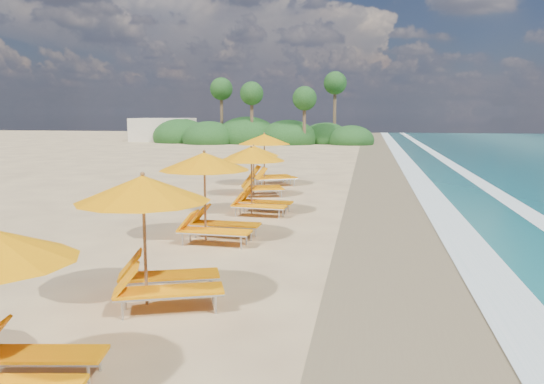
{
  "coord_description": "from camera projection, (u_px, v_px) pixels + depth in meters",
  "views": [
    {
      "loc": [
        2.81,
        -16.01,
        3.59
      ],
      "look_at": [
        0.0,
        0.0,
        1.2
      ],
      "focal_mm": 36.09,
      "sensor_mm": 36.0,
      "label": 1
    }
  ],
  "objects": [
    {
      "name": "station_3",
      "position": [
        257.0,
        176.0,
        19.14
      ],
      "size": [
        2.77,
        2.6,
        2.42
      ],
      "rotation": [
        0.0,
        0.0,
        -0.1
      ],
      "color": "olive",
      "rests_on": "ground"
    },
    {
      "name": "surf_foam",
      "position": [
        505.0,
        239.0,
        15.46
      ],
      "size": [
        4.0,
        160.0,
        0.01
      ],
      "color": "white",
      "rests_on": "ground"
    },
    {
      "name": "station_1",
      "position": [
        155.0,
        231.0,
        10.12
      ],
      "size": [
        3.23,
        3.18,
        2.52
      ],
      "rotation": [
        0.0,
        0.0,
        0.35
      ],
      "color": "olive",
      "rests_on": "ground"
    },
    {
      "name": "ground",
      "position": [
        272.0,
        231.0,
        16.6
      ],
      "size": [
        160.0,
        160.0,
        0.0
      ],
      "primitive_type": "plane",
      "color": "#D5B87D",
      "rests_on": "ground"
    },
    {
      "name": "station_4",
      "position": [
        258.0,
        167.0,
        23.37
      ],
      "size": [
        2.83,
        2.76,
        2.22
      ],
      "rotation": [
        0.0,
        0.0,
        0.32
      ],
      "color": "olive",
      "rests_on": "ground"
    },
    {
      "name": "station_2",
      "position": [
        212.0,
        190.0,
        15.13
      ],
      "size": [
        2.84,
        2.64,
        2.56
      ],
      "rotation": [
        0.0,
        0.0,
        -0.05
      ],
      "color": "olive",
      "rests_on": "ground"
    },
    {
      "name": "station_0",
      "position": [
        4.0,
        300.0,
        6.81
      ],
      "size": [
        2.68,
        2.56,
        2.25
      ],
      "rotation": [
        0.0,
        0.0,
        0.17
      ],
      "color": "olive",
      "rests_on": "ground"
    },
    {
      "name": "treeline",
      "position": [
        255.0,
        135.0,
        62.51
      ],
      "size": [
        25.8,
        8.8,
        9.74
      ],
      "color": "#163D14",
      "rests_on": "ground"
    },
    {
      "name": "station_5",
      "position": [
        268.0,
        156.0,
        26.74
      ],
      "size": [
        3.46,
        3.46,
        2.59
      ],
      "rotation": [
        0.0,
        0.0,
        0.5
      ],
      "color": "olive",
      "rests_on": "ground"
    },
    {
      "name": "wet_sand",
      "position": [
        407.0,
        236.0,
        15.92
      ],
      "size": [
        4.0,
        160.0,
        0.01
      ],
      "primitive_type": "cube",
      "color": "olive",
      "rests_on": "ground"
    },
    {
      "name": "beach_building",
      "position": [
        163.0,
        130.0,
        66.93
      ],
      "size": [
        7.0,
        5.0,
        2.8
      ],
      "primitive_type": "cube",
      "color": "beige",
      "rests_on": "ground"
    }
  ]
}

